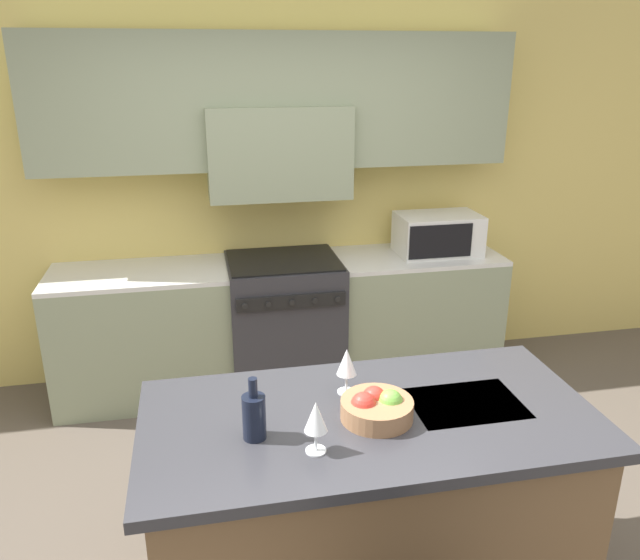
{
  "coord_description": "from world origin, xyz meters",
  "views": [
    {
      "loc": [
        -0.56,
        -2.29,
        2.24
      ],
      "look_at": [
        0.02,
        0.58,
        1.19
      ],
      "focal_mm": 35.0,
      "sensor_mm": 36.0,
      "label": 1
    }
  ],
  "objects_px": {
    "microwave": "(438,234)",
    "wine_glass_near": "(316,418)",
    "wine_glass_far": "(347,363)",
    "wine_bottle": "(254,415)",
    "fruit_bowl": "(376,407)",
    "range_stove": "(285,322)"
  },
  "relations": [
    {
      "from": "microwave",
      "to": "wine_glass_near",
      "type": "relative_size",
      "value": 2.93
    },
    {
      "from": "microwave",
      "to": "wine_glass_far",
      "type": "relative_size",
      "value": 2.93
    },
    {
      "from": "microwave",
      "to": "wine_glass_near",
      "type": "xyz_separation_m",
      "value": [
        -1.33,
        -2.23,
        0.02
      ]
    },
    {
      "from": "wine_bottle",
      "to": "fruit_bowl",
      "type": "bearing_deg",
      "value": 4.71
    },
    {
      "from": "range_stove",
      "to": "wine_bottle",
      "type": "distance_m",
      "value": 2.19
    },
    {
      "from": "microwave",
      "to": "wine_bottle",
      "type": "xyz_separation_m",
      "value": [
        -1.53,
        -2.1,
        -0.02
      ]
    },
    {
      "from": "wine_bottle",
      "to": "wine_glass_near",
      "type": "relative_size",
      "value": 1.22
    },
    {
      "from": "microwave",
      "to": "wine_glass_near",
      "type": "height_order",
      "value": "microwave"
    },
    {
      "from": "wine_bottle",
      "to": "wine_glass_far",
      "type": "relative_size",
      "value": 1.22
    },
    {
      "from": "fruit_bowl",
      "to": "wine_bottle",
      "type": "bearing_deg",
      "value": -175.29
    },
    {
      "from": "wine_glass_near",
      "to": "wine_glass_far",
      "type": "distance_m",
      "value": 0.43
    },
    {
      "from": "wine_glass_near",
      "to": "wine_glass_far",
      "type": "xyz_separation_m",
      "value": [
        0.2,
        0.38,
        0.0
      ]
    },
    {
      "from": "wine_bottle",
      "to": "wine_glass_near",
      "type": "xyz_separation_m",
      "value": [
        0.2,
        -0.13,
        0.04
      ]
    },
    {
      "from": "range_stove",
      "to": "fruit_bowl",
      "type": "height_order",
      "value": "fruit_bowl"
    },
    {
      "from": "range_stove",
      "to": "wine_glass_far",
      "type": "height_order",
      "value": "wine_glass_far"
    },
    {
      "from": "range_stove",
      "to": "wine_glass_near",
      "type": "distance_m",
      "value": 2.3
    },
    {
      "from": "wine_glass_near",
      "to": "wine_bottle",
      "type": "bearing_deg",
      "value": 147.44
    },
    {
      "from": "wine_bottle",
      "to": "wine_glass_near",
      "type": "bearing_deg",
      "value": -32.56
    },
    {
      "from": "range_stove",
      "to": "fruit_bowl",
      "type": "relative_size",
      "value": 3.39
    },
    {
      "from": "wine_glass_near",
      "to": "wine_glass_far",
      "type": "height_order",
      "value": "same"
    },
    {
      "from": "wine_bottle",
      "to": "range_stove",
      "type": "bearing_deg",
      "value": 78.9
    },
    {
      "from": "range_stove",
      "to": "microwave",
      "type": "xyz_separation_m",
      "value": [
        1.12,
        0.02,
        0.58
      ]
    }
  ]
}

